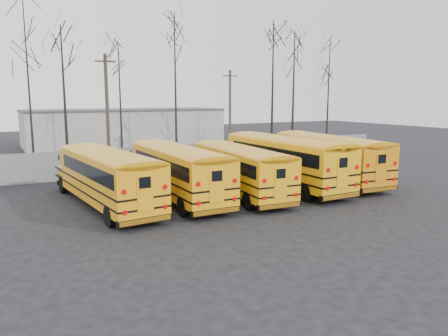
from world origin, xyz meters
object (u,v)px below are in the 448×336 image
bus_e (327,154)px  utility_pole_left (107,109)px  bus_a (107,174)px  bus_d (283,157)px  bus_c (239,166)px  utility_pole_right (230,112)px  bus_b (177,168)px

bus_e → utility_pole_left: bearing=133.9°
bus_a → bus_d: size_ratio=0.94×
bus_c → utility_pole_right: (8.05, 15.12, 2.44)m
bus_c → bus_d: (3.46, 0.51, 0.21)m
utility_pole_left → utility_pole_right: bearing=13.1°
bus_b → bus_c: bus_b is taller
utility_pole_left → bus_c: bearing=-65.9°
bus_a → bus_c: size_ratio=1.04×
bus_c → bus_d: bearing=13.6°
bus_c → utility_pole_left: (-3.67, 14.46, 2.91)m
bus_e → bus_d: bearing=-172.3°
bus_a → bus_e: 14.37m
bus_c → utility_pole_right: size_ratio=1.29×
utility_pole_left → bus_b: bearing=-79.3°
bus_d → utility_pole_left: utility_pole_left is taller
bus_c → bus_e: size_ratio=0.91×
bus_d → bus_e: bus_d is taller
utility_pole_right → bus_b: bearing=-122.7°
bus_a → utility_pole_right: bearing=38.3°
bus_b → bus_c: (3.48, -0.70, -0.08)m
bus_a → bus_c: (7.25, -0.82, -0.07)m
bus_b → bus_d: bearing=-0.5°
bus_b → utility_pole_right: utility_pole_right is taller
bus_c → bus_d: bus_d is taller
bus_e → utility_pole_right: bearing=92.2°
utility_pole_left → bus_e: bearing=-42.2°
bus_c → bus_d: size_ratio=0.90×
bus_c → bus_e: 7.14m
bus_e → utility_pole_left: size_ratio=1.28×
bus_d → bus_e: size_ratio=1.01×
utility_pole_left → utility_pole_right: utility_pole_left is taller
utility_pole_right → bus_c: bearing=-112.1°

